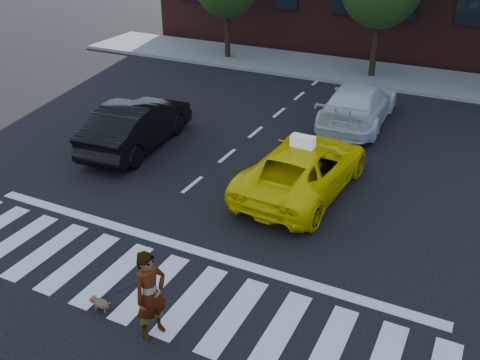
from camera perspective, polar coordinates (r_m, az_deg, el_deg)
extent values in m
plane|color=black|center=(11.91, -9.47, -11.22)|extent=(120.00, 120.00, 0.00)
cube|color=silver|center=(11.91, -9.47, -11.20)|extent=(13.00, 2.40, 0.01)
cube|color=silver|center=(12.95, -5.41, -7.28)|extent=(12.00, 0.30, 0.01)
cube|color=slate|center=(26.50, 13.00, 11.09)|extent=(30.00, 4.00, 0.15)
cylinder|color=black|center=(28.05, -1.36, 15.96)|extent=(0.28, 0.28, 3.25)
cylinder|color=black|center=(25.50, 14.24, 14.27)|extent=(0.28, 0.28, 3.55)
imported|color=#FFE305|center=(15.13, 6.80, 1.33)|extent=(2.70, 5.34, 1.45)
imported|color=black|center=(18.09, -10.94, 5.87)|extent=(2.15, 5.00, 1.60)
imported|color=silver|center=(20.20, 12.51, 7.94)|extent=(2.30, 5.31, 1.52)
imported|color=#999999|center=(10.25, -9.51, -12.01)|extent=(0.64, 0.79, 1.87)
ellipsoid|color=olive|center=(11.47, -14.59, -12.64)|extent=(0.38, 0.23, 0.20)
sphere|color=olive|center=(11.52, -15.37, -12.18)|extent=(0.17, 0.17, 0.15)
sphere|color=olive|center=(11.57, -15.61, -12.20)|extent=(0.08, 0.08, 0.07)
cylinder|color=olive|center=(11.35, -13.86, -12.69)|extent=(0.11, 0.04, 0.09)
sphere|color=olive|center=(11.52, -15.26, -11.87)|extent=(0.06, 0.06, 0.05)
sphere|color=olive|center=(11.46, -15.54, -12.15)|extent=(0.06, 0.06, 0.05)
cylinder|color=olive|center=(11.56, -15.10, -13.04)|extent=(0.04, 0.04, 0.10)
cylinder|color=olive|center=(11.62, -14.84, -12.78)|extent=(0.04, 0.04, 0.10)
cylinder|color=olive|center=(11.46, -14.19, -13.34)|extent=(0.04, 0.04, 0.10)
cylinder|color=olive|center=(11.51, -13.94, -13.08)|extent=(0.04, 0.04, 0.10)
cube|color=white|center=(14.58, 6.72, 4.12)|extent=(0.67, 0.32, 0.32)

